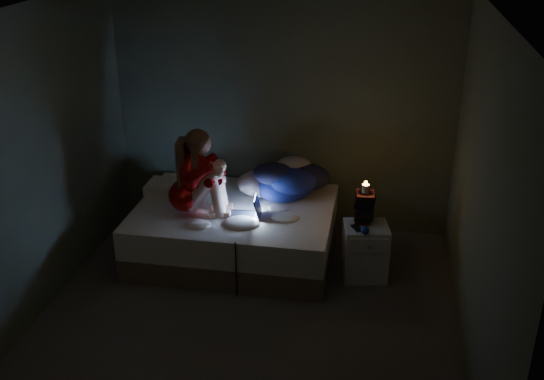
% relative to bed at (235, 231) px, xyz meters
% --- Properties ---
extents(floor, '(3.60, 3.80, 0.02)m').
position_rel_bed_xyz_m(floor, '(0.35, -1.10, -0.28)').
color(floor, '#46423F').
rests_on(floor, ground).
extents(ceiling, '(3.60, 3.80, 0.02)m').
position_rel_bed_xyz_m(ceiling, '(0.35, -1.10, 2.34)').
color(ceiling, silver).
rests_on(ceiling, ground).
extents(wall_back, '(3.60, 0.02, 2.60)m').
position_rel_bed_xyz_m(wall_back, '(0.35, 0.81, 1.03)').
color(wall_back, '#4D5944').
rests_on(wall_back, ground).
extents(wall_front, '(3.60, 0.02, 2.60)m').
position_rel_bed_xyz_m(wall_front, '(0.35, -3.01, 1.03)').
color(wall_front, '#4D5944').
rests_on(wall_front, ground).
extents(wall_left, '(0.02, 3.80, 2.60)m').
position_rel_bed_xyz_m(wall_left, '(-1.46, -1.10, 1.03)').
color(wall_left, '#4D5944').
rests_on(wall_left, ground).
extents(wall_right, '(0.02, 3.80, 2.60)m').
position_rel_bed_xyz_m(wall_right, '(2.16, -1.10, 1.03)').
color(wall_right, '#4D5944').
rests_on(wall_right, ground).
extents(bed, '(1.96, 1.47, 0.54)m').
position_rel_bed_xyz_m(bed, '(0.00, 0.00, 0.00)').
color(bed, beige).
rests_on(bed, ground).
extents(pillow, '(0.46, 0.33, 0.13)m').
position_rel_bed_xyz_m(pillow, '(-0.72, 0.17, 0.34)').
color(pillow, white).
rests_on(pillow, bed).
extents(woman, '(0.57, 0.41, 0.86)m').
position_rel_bed_xyz_m(woman, '(-0.43, -0.19, 0.70)').
color(woman, maroon).
rests_on(woman, bed).
extents(laptop, '(0.32, 0.24, 0.22)m').
position_rel_bed_xyz_m(laptop, '(0.14, -0.18, 0.38)').
color(laptop, black).
rests_on(laptop, bed).
extents(clothes_pile, '(0.85, 0.78, 0.41)m').
position_rel_bed_xyz_m(clothes_pile, '(0.43, 0.33, 0.47)').
color(clothes_pile, navy).
rests_on(clothes_pile, bed).
extents(nightstand, '(0.47, 0.43, 0.54)m').
position_rel_bed_xyz_m(nightstand, '(1.32, -0.19, 0.00)').
color(nightstand, silver).
rests_on(nightstand, ground).
extents(book_stack, '(0.19, 0.25, 0.30)m').
position_rel_bed_xyz_m(book_stack, '(1.28, -0.09, 0.43)').
color(book_stack, black).
rests_on(book_stack, nightstand).
extents(candle, '(0.07, 0.07, 0.08)m').
position_rel_bed_xyz_m(candle, '(1.28, -0.09, 0.62)').
color(candle, beige).
rests_on(candle, book_stack).
extents(phone, '(0.11, 0.16, 0.01)m').
position_rel_bed_xyz_m(phone, '(1.22, -0.24, 0.28)').
color(phone, black).
rests_on(phone, nightstand).
extents(blue_orb, '(0.08, 0.08, 0.08)m').
position_rel_bed_xyz_m(blue_orb, '(1.28, -0.35, 0.31)').
color(blue_orb, navy).
rests_on(blue_orb, nightstand).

